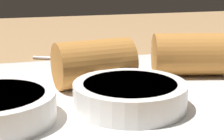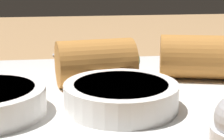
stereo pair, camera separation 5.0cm
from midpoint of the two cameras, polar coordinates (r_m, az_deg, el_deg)
The scene contains 6 objects.
table_surface at distance 39.17cm, azimuth 7.58°, elevation -5.91°, with size 180.00×140.00×2.00cm.
serving_plate at distance 37.47cm, azimuth 3.83°, elevation -3.93°, with size 35.30×26.51×1.50cm.
roll_front_left at distance 41.72cm, azimuth 16.76°, elevation 1.85°, with size 8.88×6.34×4.69cm.
roll_front_right at distance 37.75cm, azimuth 1.91°, elevation 1.13°, with size 8.79×5.73×4.69cm.
dipping_bowl_near at distance 31.73cm, azimuth 5.91°, elevation -3.87°, with size 9.71×9.71×2.21cm.
spoon at distance 52.80cm, azimuth 6.61°, elevation 1.42°, with size 15.93×9.06×1.18cm.
Camera 2 is at (7.22, 35.75, 15.06)cm, focal length 60.00 mm.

